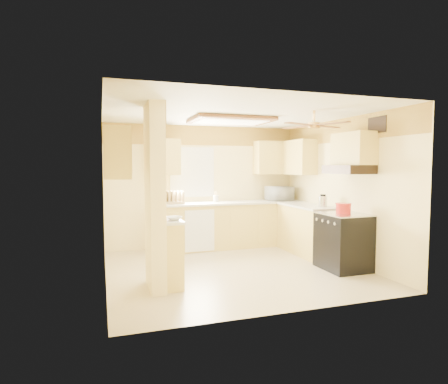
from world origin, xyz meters
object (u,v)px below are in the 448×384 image
object	(u,v)px
dutch_oven	(343,208)
kettle	(323,201)
stove	(343,241)
bowl	(174,218)
microwave	(279,194)

from	to	relation	value
dutch_oven	kettle	bearing A→B (deg)	83.33
dutch_oven	kettle	size ratio (longest dim) A/B	1.10
kettle	dutch_oven	bearing A→B (deg)	-96.67
stove	bowl	world-z (taller)	bowl
stove	microwave	size ratio (longest dim) A/B	1.71
dutch_oven	microwave	bearing A→B (deg)	92.00
microwave	kettle	distance (m)	1.42
stove	bowl	size ratio (longest dim) A/B	4.45
bowl	stove	bearing A→B (deg)	1.57
bowl	kettle	world-z (taller)	kettle
bowl	microwave	bearing A→B (deg)	39.20
dutch_oven	bowl	bearing A→B (deg)	-178.68
dutch_oven	kettle	xyz separation A→B (m)	(0.08, 0.71, 0.05)
bowl	kettle	distance (m)	2.94
microwave	bowl	xyz separation A→B (m)	(-2.68, -2.19, -0.12)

